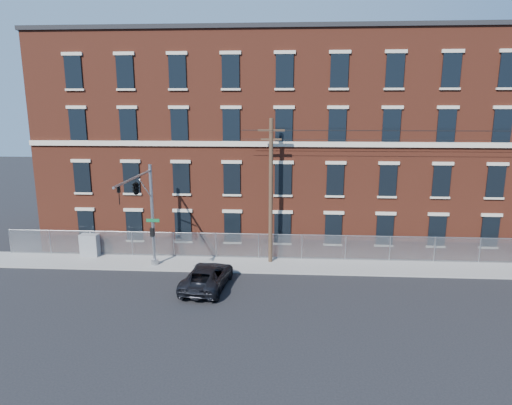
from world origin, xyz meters
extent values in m
plane|color=black|center=(0.00, 0.00, 0.00)|extent=(140.00, 140.00, 0.00)
cube|color=#999690|center=(12.00, 5.00, 0.06)|extent=(65.00, 3.00, 0.12)
cube|color=maroon|center=(12.00, 14.00, 8.00)|extent=(55.00, 14.00, 16.00)
cube|color=black|center=(12.00, 14.00, 16.15)|extent=(55.30, 14.30, 0.30)
cube|color=beige|center=(12.00, 6.92, 8.30)|extent=(55.00, 0.18, 0.35)
cube|color=black|center=(-11.83, 6.94, 2.20)|extent=(1.20, 0.10, 2.20)
cube|color=black|center=(-11.83, 6.94, 5.80)|extent=(1.20, 0.10, 2.20)
cube|color=black|center=(-11.83, 6.94, 9.60)|extent=(1.20, 0.10, 2.20)
cube|color=black|center=(-11.83, 6.94, 13.20)|extent=(1.20, 0.10, 2.20)
cube|color=black|center=(-8.17, 6.94, 2.20)|extent=(1.20, 0.10, 2.20)
cube|color=black|center=(-8.17, 6.94, 5.80)|extent=(1.20, 0.10, 2.20)
cube|color=black|center=(-8.17, 6.94, 9.60)|extent=(1.20, 0.10, 2.20)
cube|color=black|center=(-8.17, 6.94, 13.20)|extent=(1.20, 0.10, 2.20)
cube|color=black|center=(-4.50, 6.94, 2.20)|extent=(1.20, 0.10, 2.20)
cube|color=black|center=(-4.50, 6.94, 5.80)|extent=(1.20, 0.10, 2.20)
cube|color=black|center=(-4.50, 6.94, 9.60)|extent=(1.20, 0.10, 2.20)
cube|color=black|center=(-4.50, 6.94, 13.20)|extent=(1.20, 0.10, 2.20)
cube|color=black|center=(-0.83, 6.94, 2.20)|extent=(1.20, 0.10, 2.20)
cube|color=black|center=(-0.83, 6.94, 5.80)|extent=(1.20, 0.10, 2.20)
cube|color=black|center=(-0.83, 6.94, 9.60)|extent=(1.20, 0.10, 2.20)
cube|color=black|center=(-0.83, 6.94, 13.20)|extent=(1.20, 0.10, 2.20)
cube|color=black|center=(2.83, 6.94, 2.20)|extent=(1.20, 0.10, 2.20)
cube|color=black|center=(2.83, 6.94, 5.80)|extent=(1.20, 0.10, 2.20)
cube|color=black|center=(2.83, 6.94, 9.60)|extent=(1.20, 0.10, 2.20)
cube|color=black|center=(2.83, 6.94, 13.20)|extent=(1.20, 0.10, 2.20)
cube|color=black|center=(6.50, 6.94, 2.20)|extent=(1.20, 0.10, 2.20)
cube|color=black|center=(6.50, 6.94, 5.80)|extent=(1.20, 0.10, 2.20)
cube|color=black|center=(6.50, 6.94, 9.60)|extent=(1.20, 0.10, 2.20)
cube|color=black|center=(6.50, 6.94, 13.20)|extent=(1.20, 0.10, 2.20)
cube|color=black|center=(10.17, 6.94, 2.20)|extent=(1.20, 0.10, 2.20)
cube|color=black|center=(10.17, 6.94, 5.80)|extent=(1.20, 0.10, 2.20)
cube|color=black|center=(10.17, 6.94, 9.60)|extent=(1.20, 0.10, 2.20)
cube|color=black|center=(10.17, 6.94, 13.20)|extent=(1.20, 0.10, 2.20)
cube|color=black|center=(13.83, 6.94, 2.20)|extent=(1.20, 0.10, 2.20)
cube|color=black|center=(13.83, 6.94, 5.80)|extent=(1.20, 0.10, 2.20)
cube|color=black|center=(13.83, 6.94, 9.60)|extent=(1.20, 0.10, 2.20)
cube|color=black|center=(13.83, 6.94, 13.20)|extent=(1.20, 0.10, 2.20)
cube|color=black|center=(17.50, 6.94, 2.20)|extent=(1.20, 0.10, 2.20)
cube|color=black|center=(17.50, 6.94, 5.80)|extent=(1.20, 0.10, 2.20)
cube|color=black|center=(17.50, 6.94, 9.60)|extent=(1.20, 0.10, 2.20)
cube|color=black|center=(17.50, 6.94, 13.20)|extent=(1.20, 0.10, 2.20)
cube|color=#A5A8AD|center=(12.00, 6.30, 1.02)|extent=(59.00, 0.02, 1.80)
cylinder|color=#9EA0A5|center=(12.00, 6.30, 1.92)|extent=(59.00, 0.04, 0.04)
cylinder|color=#9EA0A5|center=(-17.50, 6.30, 1.02)|extent=(0.06, 0.06, 1.85)
cylinder|color=#9EA0A5|center=(-14.39, 6.30, 1.02)|extent=(0.06, 0.06, 1.85)
cylinder|color=#9EA0A5|center=(-11.29, 6.30, 1.02)|extent=(0.06, 0.06, 1.85)
cylinder|color=#9EA0A5|center=(-8.18, 6.30, 1.02)|extent=(0.06, 0.06, 1.85)
cylinder|color=#9EA0A5|center=(-5.08, 6.30, 1.02)|extent=(0.06, 0.06, 1.85)
cylinder|color=#9EA0A5|center=(-1.97, 6.30, 1.02)|extent=(0.06, 0.06, 1.85)
cylinder|color=#9EA0A5|center=(1.13, 6.30, 1.02)|extent=(0.06, 0.06, 1.85)
cylinder|color=#9EA0A5|center=(4.24, 6.30, 1.02)|extent=(0.06, 0.06, 1.85)
cylinder|color=#9EA0A5|center=(7.34, 6.30, 1.02)|extent=(0.06, 0.06, 1.85)
cylinder|color=#9EA0A5|center=(10.45, 6.30, 1.02)|extent=(0.06, 0.06, 1.85)
cylinder|color=#9EA0A5|center=(13.55, 6.30, 1.02)|extent=(0.06, 0.06, 1.85)
cylinder|color=#9EA0A5|center=(16.66, 6.30, 1.02)|extent=(0.06, 0.06, 1.85)
cylinder|color=#9EA0A5|center=(-6.00, 4.50, 3.62)|extent=(0.22, 0.22, 7.00)
cylinder|color=#9EA0A5|center=(-6.00, 4.50, 0.32)|extent=(0.50, 0.50, 0.40)
cylinder|color=#9EA0A5|center=(-6.00, 1.25, 6.72)|extent=(0.14, 6.50, 0.14)
cylinder|color=#9EA0A5|center=(-6.00, 3.30, 5.72)|extent=(0.08, 2.18, 1.56)
cube|color=#0C592D|center=(-5.95, 4.35, 3.32)|extent=(0.90, 0.03, 0.22)
cube|color=black|center=(-6.00, 4.25, 2.52)|extent=(0.25, 0.25, 0.60)
imported|color=black|center=(-6.00, -1.30, 6.17)|extent=(0.16, 0.20, 1.00)
imported|color=black|center=(-6.00, 1.50, 6.17)|extent=(0.53, 2.48, 1.00)
cylinder|color=#483424|center=(2.00, 5.60, 5.12)|extent=(0.28, 0.28, 10.00)
cube|color=#483424|center=(2.00, 5.60, 9.32)|extent=(1.80, 0.12, 0.12)
cube|color=#483424|center=(2.00, 5.60, 8.72)|extent=(1.40, 0.12, 0.12)
imported|color=black|center=(-1.72, 1.02, 0.72)|extent=(2.93, 5.41, 1.44)
cube|color=gray|center=(-11.25, 6.00, 0.93)|extent=(1.32, 0.69, 1.63)
camera|label=1|loc=(2.84, -24.17, 10.88)|focal=31.07mm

